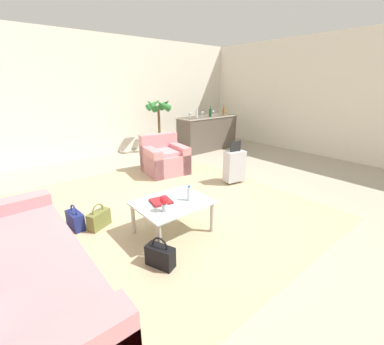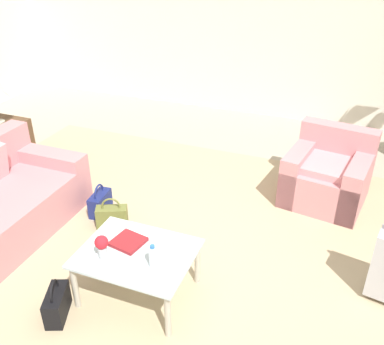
# 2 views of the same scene
# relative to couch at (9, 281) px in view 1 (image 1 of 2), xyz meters

# --- Properties ---
(ground_plane) EXTENTS (12.00, 12.00, 0.00)m
(ground_plane) POSITION_rel_couch_xyz_m (2.20, 0.60, -0.29)
(ground_plane) COLOR #A89E89
(wall_back) EXTENTS (10.24, 0.12, 3.10)m
(wall_back) POSITION_rel_couch_xyz_m (2.20, 4.66, 1.26)
(wall_back) COLOR silver
(wall_back) RESTS_ON ground
(wall_right) EXTENTS (0.12, 8.00, 3.10)m
(wall_right) POSITION_rel_couch_xyz_m (7.26, 0.60, 1.26)
(wall_right) COLOR silver
(wall_right) RESTS_ON ground
(area_rug) EXTENTS (5.20, 4.40, 0.01)m
(area_rug) POSITION_rel_couch_xyz_m (1.60, 0.80, -0.29)
(area_rug) COLOR tan
(area_rug) RESTS_ON ground
(couch) EXTENTS (0.99, 2.49, 0.85)m
(couch) POSITION_rel_couch_xyz_m (0.00, 0.00, 0.00)
(couch) COLOR #C67F84
(couch) RESTS_ON ground
(armchair) EXTENTS (0.98, 0.96, 0.82)m
(armchair) POSITION_rel_couch_xyz_m (3.11, 2.26, -0.00)
(armchair) COLOR #C67F84
(armchair) RESTS_ON ground
(coffee_table) EXTENTS (0.92, 0.73, 0.45)m
(coffee_table) POSITION_rel_couch_xyz_m (1.80, 0.10, 0.10)
(coffee_table) COLOR silver
(coffee_table) RESTS_ON ground
(water_bottle) EXTENTS (0.06, 0.06, 0.20)m
(water_bottle) POSITION_rel_couch_xyz_m (2.00, 0.00, 0.25)
(water_bottle) COLOR silver
(water_bottle) RESTS_ON coffee_table
(coffee_table_book) EXTENTS (0.29, 0.28, 0.03)m
(coffee_table_book) POSITION_rel_couch_xyz_m (1.68, 0.18, 0.17)
(coffee_table_book) COLOR maroon
(coffee_table_book) RESTS_ON coffee_table
(flower_vase) EXTENTS (0.11, 0.11, 0.21)m
(flower_vase) POSITION_rel_couch_xyz_m (1.58, -0.05, 0.28)
(flower_vase) COLOR #B2B7BC
(flower_vase) RESTS_ON coffee_table
(bar_console) EXTENTS (1.87, 0.67, 0.98)m
(bar_console) POSITION_rel_couch_xyz_m (5.30, 3.20, 0.21)
(bar_console) COLOR brown
(bar_console) RESTS_ON ground
(wine_glass_leftmost) EXTENTS (0.08, 0.08, 0.15)m
(wine_glass_leftmost) POSITION_rel_couch_xyz_m (4.66, 3.24, 0.80)
(wine_glass_leftmost) COLOR silver
(wine_glass_leftmost) RESTS_ON bar_console
(wine_glass_left_of_centre) EXTENTS (0.08, 0.08, 0.15)m
(wine_glass_left_of_centre) POSITION_rel_couch_xyz_m (5.09, 3.20, 0.80)
(wine_glass_left_of_centre) COLOR silver
(wine_glass_left_of_centre) RESTS_ON bar_console
(wine_glass_right_of_centre) EXTENTS (0.08, 0.08, 0.15)m
(wine_glass_right_of_centre) POSITION_rel_couch_xyz_m (5.51, 3.19, 0.80)
(wine_glass_right_of_centre) COLOR silver
(wine_glass_right_of_centre) RESTS_ON bar_console
(wine_glass_rightmost) EXTENTS (0.08, 0.08, 0.15)m
(wine_glass_rightmost) POSITION_rel_couch_xyz_m (5.94, 3.18, 0.80)
(wine_glass_rightmost) COLOR silver
(wine_glass_rightmost) RESTS_ON bar_console
(wine_bottle_clear) EXTENTS (0.07, 0.07, 0.30)m
(wine_bottle_clear) POSITION_rel_couch_xyz_m (4.76, 3.07, 0.81)
(wine_bottle_clear) COLOR silver
(wine_bottle_clear) RESTS_ON bar_console
(wine_bottle_green) EXTENTS (0.07, 0.07, 0.30)m
(wine_bottle_green) POSITION_rel_couch_xyz_m (5.28, 3.07, 0.81)
(wine_bottle_green) COLOR #194C23
(wine_bottle_green) RESTS_ON bar_console
(wine_bottle_amber) EXTENTS (0.07, 0.07, 0.30)m
(wine_bottle_amber) POSITION_rel_couch_xyz_m (5.83, 3.07, 0.81)
(wine_bottle_amber) COLOR brown
(wine_bottle_amber) RESTS_ON bar_console
(suitcase_silver) EXTENTS (0.43, 0.29, 0.85)m
(suitcase_silver) POSITION_rel_couch_xyz_m (3.80, 0.80, 0.06)
(suitcase_silver) COLOR #B7B7BC
(suitcase_silver) RESTS_ON ground
(handbag_olive) EXTENTS (0.35, 0.26, 0.36)m
(handbag_olive) POSITION_rel_couch_xyz_m (1.09, 0.85, -0.16)
(handbag_olive) COLOR olive
(handbag_olive) RESTS_ON ground
(handbag_black) EXTENTS (0.25, 0.35, 0.36)m
(handbag_black) POSITION_rel_couch_xyz_m (1.30, -0.36, -0.16)
(handbag_black) COLOR black
(handbag_black) RESTS_ON ground
(handbag_navy) EXTENTS (0.17, 0.33, 0.36)m
(handbag_navy) POSITION_rel_couch_xyz_m (0.83, 1.04, -0.16)
(handbag_navy) COLOR navy
(handbag_navy) RESTS_ON ground
(potted_palm) EXTENTS (0.64, 0.64, 1.54)m
(potted_palm) POSITION_rel_couch_xyz_m (4.00, 3.80, 0.53)
(potted_palm) COLOR #514C56
(potted_palm) RESTS_ON ground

